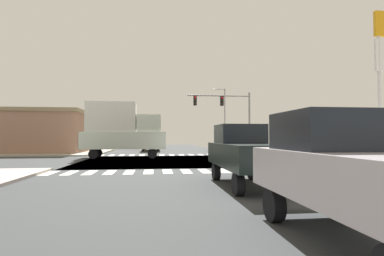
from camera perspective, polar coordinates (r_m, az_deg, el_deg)
ground at (r=23.43m, az=-3.56°, el=-6.28°), size 90.00×90.00×0.05m
sidewalk_corner_ne at (r=38.17m, az=15.25°, el=-4.30°), size 12.00×12.00×0.14m
sidewalk_corner_nw at (r=37.22m, az=-25.20°, el=-4.27°), size 12.00×12.00×0.14m
crosswalk_near at (r=16.16m, az=-2.91°, el=-8.26°), size 13.50×2.00×0.01m
crosswalk_far at (r=30.69m, az=-4.83°, el=-5.14°), size 13.50×2.00×0.01m
traffic_signal_mast at (r=31.93m, az=6.45°, el=3.77°), size 6.78×0.55×6.60m
street_lamp at (r=41.03m, az=5.96°, el=2.75°), size 1.78×0.32×8.45m
bank_building at (r=38.78m, az=-30.31°, el=-0.60°), size 16.38×8.27×4.85m
sedan_farside_2 at (r=29.83m, az=19.05°, el=-3.01°), size 4.30×1.80×1.88m
box_truck_crossing_1 at (r=62.86m, az=-7.50°, el=-1.02°), size 2.40×7.20×4.85m
pickup_queued_1 at (r=11.60m, az=10.04°, el=-4.45°), size 2.00×5.10×2.35m
box_truck_middle_2 at (r=26.98m, az=-13.24°, el=-0.13°), size 7.20×2.40×4.85m
pickup_outer_2 at (r=5.86m, az=28.54°, el=-7.00°), size 2.00×5.10×2.35m
box_truck_inner_3 at (r=40.91m, az=-7.81°, el=-0.67°), size 2.40×7.20×4.85m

